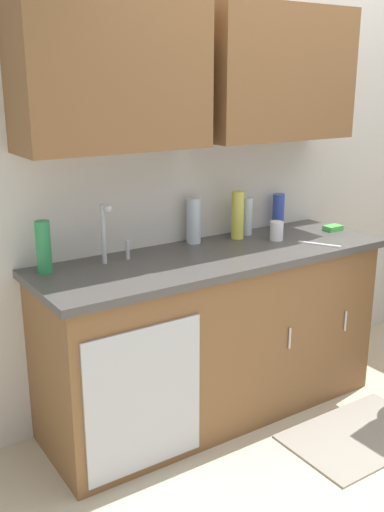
{
  "coord_description": "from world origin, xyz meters",
  "views": [
    {
      "loc": [
        -2.3,
        -1.75,
        1.82
      ],
      "look_at": [
        -0.79,
        0.55,
        1.0
      ],
      "focal_mm": 41.54,
      "sensor_mm": 36.0,
      "label": 1
    }
  ],
  "objects_px": {
    "sink": "(125,272)",
    "bottle_soap": "(44,247)",
    "bottle_water_short": "(238,215)",
    "bottle_cleaner_spray": "(194,221)",
    "knife_on_counter": "(319,244)",
    "sponge": "(333,228)",
    "cup_by_sink": "(277,231)",
    "bottle_water_tall": "(278,211)",
    "bottle_dish_liquid": "(247,216)"
  },
  "relations": [
    {
      "from": "bottle_water_short",
      "to": "bottle_water_tall",
      "type": "xyz_separation_m",
      "value": [
        0.36,
        0.06,
        -0.03
      ]
    },
    {
      "from": "bottle_soap",
      "to": "bottle_cleaner_spray",
      "type": "distance_m",
      "value": 0.89
    },
    {
      "from": "bottle_water_short",
      "to": "sponge",
      "type": "bearing_deg",
      "value": -15.82
    },
    {
      "from": "bottle_water_tall",
      "to": "cup_by_sink",
      "type": "height_order",
      "value": "bottle_water_tall"
    },
    {
      "from": "bottle_soap",
      "to": "cup_by_sink",
      "type": "bearing_deg",
      "value": -6.37
    },
    {
      "from": "cup_by_sink",
      "to": "bottle_water_short",
      "type": "bearing_deg",
      "value": 137.45
    },
    {
      "from": "bottle_water_tall",
      "to": "bottle_dish_liquid",
      "type": "bearing_deg",
      "value": -175.03
    },
    {
      "from": "bottle_soap",
      "to": "knife_on_counter",
      "type": "distance_m",
      "value": 1.5
    },
    {
      "from": "bottle_soap",
      "to": "bottle_water_tall",
      "type": "bearing_deg",
      "value": 2.49
    },
    {
      "from": "bottle_dish_liquid",
      "to": "knife_on_counter",
      "type": "relative_size",
      "value": 0.92
    },
    {
      "from": "bottle_water_tall",
      "to": "bottle_water_short",
      "type": "bearing_deg",
      "value": -170.47
    },
    {
      "from": "bottle_cleaner_spray",
      "to": "knife_on_counter",
      "type": "height_order",
      "value": "bottle_cleaner_spray"
    },
    {
      "from": "bottle_water_short",
      "to": "bottle_soap",
      "type": "xyz_separation_m",
      "value": [
        -1.15,
        -0.01,
        -0.01
      ]
    },
    {
      "from": "bottle_soap",
      "to": "cup_by_sink",
      "type": "distance_m",
      "value": 1.33
    },
    {
      "from": "bottle_water_short",
      "to": "bottle_cleaner_spray",
      "type": "height_order",
      "value": "bottle_water_short"
    },
    {
      "from": "bottle_soap",
      "to": "sink",
      "type": "bearing_deg",
      "value": -25.04
    },
    {
      "from": "bottle_water_short",
      "to": "bottle_dish_liquid",
      "type": "relative_size",
      "value": 1.24
    },
    {
      "from": "sink",
      "to": "bottle_cleaner_spray",
      "type": "xyz_separation_m",
      "value": [
        0.55,
        0.22,
        0.14
      ]
    },
    {
      "from": "bottle_soap",
      "to": "bottle_water_short",
      "type": "bearing_deg",
      "value": 0.25
    },
    {
      "from": "cup_by_sink",
      "to": "knife_on_counter",
      "type": "distance_m",
      "value": 0.25
    },
    {
      "from": "sink",
      "to": "bottle_soap",
      "type": "bearing_deg",
      "value": 154.96
    },
    {
      "from": "bottle_water_short",
      "to": "sponge",
      "type": "distance_m",
      "value": 0.64
    },
    {
      "from": "sink",
      "to": "cup_by_sink",
      "type": "height_order",
      "value": "sink"
    },
    {
      "from": "bottle_soap",
      "to": "sponge",
      "type": "relative_size",
      "value": 2.31
    },
    {
      "from": "bottle_soap",
      "to": "sponge",
      "type": "distance_m",
      "value": 1.76
    },
    {
      "from": "bottle_soap",
      "to": "knife_on_counter",
      "type": "xyz_separation_m",
      "value": [
        1.45,
        -0.35,
        -0.12
      ]
    },
    {
      "from": "bottle_water_short",
      "to": "sponge",
      "type": "xyz_separation_m",
      "value": [
        0.6,
        -0.17,
        -0.12
      ]
    },
    {
      "from": "bottle_cleaner_spray",
      "to": "cup_by_sink",
      "type": "bearing_deg",
      "value": -26.16
    },
    {
      "from": "sink",
      "to": "knife_on_counter",
      "type": "relative_size",
      "value": 2.08
    },
    {
      "from": "bottle_cleaner_spray",
      "to": "cup_by_sink",
      "type": "xyz_separation_m",
      "value": [
        0.43,
        -0.21,
        -0.07
      ]
    },
    {
      "from": "sink",
      "to": "knife_on_counter",
      "type": "height_order",
      "value": "sink"
    },
    {
      "from": "bottle_water_short",
      "to": "cup_by_sink",
      "type": "bearing_deg",
      "value": -42.55
    },
    {
      "from": "bottle_dish_liquid",
      "to": "cup_by_sink",
      "type": "distance_m",
      "value": 0.21
    },
    {
      "from": "sink",
      "to": "bottle_water_short",
      "type": "xyz_separation_m",
      "value": [
        0.81,
        0.16,
        0.15
      ]
    },
    {
      "from": "bottle_water_short",
      "to": "knife_on_counter",
      "type": "height_order",
      "value": "bottle_water_short"
    },
    {
      "from": "sink",
      "to": "sponge",
      "type": "distance_m",
      "value": 1.41
    },
    {
      "from": "sponge",
      "to": "cup_by_sink",
      "type": "bearing_deg",
      "value": 177.53
    },
    {
      "from": "bottle_cleaner_spray",
      "to": "cup_by_sink",
      "type": "relative_size",
      "value": 2.35
    },
    {
      "from": "knife_on_counter",
      "to": "sponge",
      "type": "relative_size",
      "value": 2.18
    },
    {
      "from": "knife_on_counter",
      "to": "cup_by_sink",
      "type": "bearing_deg",
      "value": 3.41
    },
    {
      "from": "knife_on_counter",
      "to": "bottle_soap",
      "type": "bearing_deg",
      "value": 46.87
    },
    {
      "from": "sink",
      "to": "bottle_cleaner_spray",
      "type": "distance_m",
      "value": 0.61
    },
    {
      "from": "sink",
      "to": "bottle_water_tall",
      "type": "height_order",
      "value": "sink"
    },
    {
      "from": "bottle_water_short",
      "to": "bottle_soap",
      "type": "distance_m",
      "value": 1.15
    },
    {
      "from": "bottle_water_short",
      "to": "bottle_cleaner_spray",
      "type": "relative_size",
      "value": 1.08
    },
    {
      "from": "bottle_water_tall",
      "to": "knife_on_counter",
      "type": "distance_m",
      "value": 0.44
    },
    {
      "from": "bottle_dish_liquid",
      "to": "sponge",
      "type": "distance_m",
      "value": 0.55
    },
    {
      "from": "sponge",
      "to": "knife_on_counter",
      "type": "bearing_deg",
      "value": -148.02
    },
    {
      "from": "knife_on_counter",
      "to": "bottle_water_short",
      "type": "bearing_deg",
      "value": 10.39
    },
    {
      "from": "sink",
      "to": "bottle_water_tall",
      "type": "distance_m",
      "value": 1.2
    }
  ]
}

